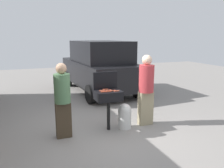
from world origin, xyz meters
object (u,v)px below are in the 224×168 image
at_px(bbq_grill, 108,97).
at_px(hot_dog_7, 113,91).
at_px(hot_dog_6, 104,92).
at_px(hot_dog_5, 105,89).
at_px(hot_dog_1, 117,91).
at_px(hot_dog_3, 109,90).
at_px(hot_dog_0, 102,91).
at_px(parked_minivan, 99,66).
at_px(person_left, 63,98).
at_px(propane_tank, 125,115).
at_px(hot_dog_4, 104,91).
at_px(person_right, 146,88).
at_px(hot_dog_2, 109,91).

distance_m(bbq_grill, hot_dog_7, 0.19).
bearing_deg(hot_dog_6, hot_dog_5, 60.74).
height_order(hot_dog_1, hot_dog_3, same).
bearing_deg(hot_dog_6, hot_dog_0, 85.08).
xyz_separation_m(hot_dog_6, parked_minivan, (1.16, 3.89, 0.06)).
distance_m(hot_dog_7, person_left, 1.15).
distance_m(hot_dog_5, person_left, 1.05).
bearing_deg(propane_tank, person_left, 179.20).
height_order(person_left, parked_minivan, parked_minivan).
relative_size(hot_dog_4, hot_dog_5, 1.00).
bearing_deg(hot_dog_6, hot_dog_7, 7.04).
relative_size(hot_dog_5, hot_dog_7, 1.00).
bearing_deg(person_right, hot_dog_2, 10.96).
bearing_deg(person_right, hot_dog_4, 7.81).
bearing_deg(hot_dog_1, hot_dog_5, 127.75).
bearing_deg(person_left, hot_dog_5, 21.18).
relative_size(bbq_grill, person_right, 0.54).
bearing_deg(person_right, parked_minivan, -84.53).
distance_m(bbq_grill, hot_dog_5, 0.21).
relative_size(bbq_grill, hot_dog_6, 7.33).
xyz_separation_m(bbq_grill, hot_dog_2, (-0.03, -0.10, 0.16)).
xyz_separation_m(hot_dog_1, propane_tank, (0.24, 0.06, -0.64)).
xyz_separation_m(hot_dog_1, hot_dog_6, (-0.31, 0.03, 0.00)).
bearing_deg(hot_dog_5, propane_tank, -23.39).
relative_size(bbq_grill, propane_tank, 1.54).
bearing_deg(bbq_grill, hot_dog_7, -32.60).
bearing_deg(person_left, hot_dog_3, 14.47).
bearing_deg(bbq_grill, hot_dog_2, -105.89).
bearing_deg(hot_dog_3, hot_dog_2, -110.00).
height_order(hot_dog_5, hot_dog_6, same).
relative_size(hot_dog_1, person_right, 0.07).
relative_size(hot_dog_3, parked_minivan, 0.03).
distance_m(bbq_grill, hot_dog_6, 0.23).
relative_size(hot_dog_0, hot_dog_6, 1.00).
bearing_deg(hot_dog_6, person_right, 3.84).
bearing_deg(hot_dog_1, hot_dog_4, 166.63).
relative_size(hot_dog_6, parked_minivan, 0.03).
bearing_deg(hot_dog_3, person_left, -177.71).
distance_m(hot_dog_4, person_right, 1.12).
distance_m(hot_dog_4, propane_tank, 0.83).
distance_m(hot_dog_4, hot_dog_5, 0.20).
distance_m(bbq_grill, hot_dog_2, 0.19).
bearing_deg(hot_dog_0, hot_dog_7, -22.69).
bearing_deg(hot_dog_0, hot_dog_1, -27.62).
height_order(hot_dog_2, person_left, person_left).
height_order(hot_dog_5, person_right, person_right).
bearing_deg(hot_dog_2, hot_dog_1, -4.88).
distance_m(hot_dog_6, person_right, 1.15).
distance_m(hot_dog_7, propane_tank, 0.72).
distance_m(hot_dog_1, person_left, 1.23).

